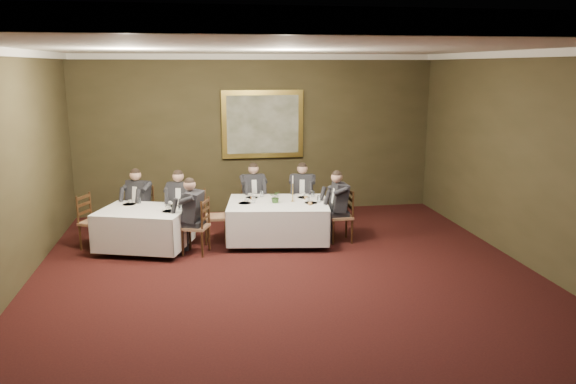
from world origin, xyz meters
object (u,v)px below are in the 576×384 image
object	(u,v)px
chair_main_endleft	(215,227)
chair_sec_backleft	(141,223)
diner_sec_backleft	(140,211)
candlestick	(293,192)
diner_sec_backright	(181,213)
chair_main_backright	(302,214)
table_main	(278,218)
diner_main_backright	(302,203)
chair_sec_backright	(181,224)
diner_main_endright	(340,215)
chair_sec_endleft	(95,233)
chair_main_backleft	(253,214)
chair_sec_endright	(197,238)
painting	(263,124)
diner_sec_endright	(195,225)
centerpiece	(276,196)
table_second	(144,226)
diner_main_backleft	(253,203)
chair_main_endright	(341,227)

from	to	relation	value
chair_main_endleft	chair_sec_backleft	xyz separation A→B (m)	(-1.41, 0.56, 0.00)
diner_sec_backleft	candlestick	distance (m)	2.98
diner_sec_backright	chair_main_backright	bearing A→B (deg)	-159.46
table_main	diner_main_backright	distance (m)	1.07
chair_main_endleft	chair_sec_backright	size ratio (longest dim) A/B	1.00
table_main	candlestick	xyz separation A→B (m)	(0.29, 0.03, 0.50)
diner_main_endright	chair_sec_endleft	size ratio (longest dim) A/B	1.35
chair_main_backleft	chair_main_endleft	world-z (taller)	same
table_main	chair_sec_backright	distance (m)	1.87
chair_sec_endright	painting	xyz separation A→B (m)	(1.52, 2.77, 1.70)
chair_main_backleft	diner_sec_backright	xyz separation A→B (m)	(-1.44, -0.56, 0.23)
diner_sec_endright	painting	world-z (taller)	painting
chair_main_endleft	chair_sec_backright	world-z (taller)	same
chair_main_endleft	centerpiece	size ratio (longest dim) A/B	4.04
candlestick	painting	world-z (taller)	painting
table_main	chair_sec_endleft	bearing A→B (deg)	177.37
table_second	diner_main_backleft	distance (m)	2.37
table_main	chair_sec_endright	world-z (taller)	chair_sec_endright
diner_main_endright	chair_sec_backleft	xyz separation A→B (m)	(-3.74, 0.89, -0.23)
table_main	diner_sec_endright	size ratio (longest dim) A/B	1.52
diner_main_backright	diner_sec_backleft	xyz separation A→B (m)	(-3.21, -0.16, 0.00)
diner_main_backright	chair_sec_endright	distance (m)	2.53
table_main	centerpiece	size ratio (longest dim) A/B	8.25
chair_sec_endright	painting	size ratio (longest dim) A/B	0.55
chair_main_endleft	diner_main_endright	world-z (taller)	diner_main_endright
chair_sec_backright	centerpiece	distance (m)	1.93
chair_sec_endright	centerpiece	size ratio (longest dim) A/B	4.04
chair_main_endleft	chair_sec_backleft	size ratio (longest dim) A/B	1.00
chair_sec_backleft	centerpiece	size ratio (longest dim) A/B	4.04
diner_main_endright	table_second	bearing A→B (deg)	88.66
diner_main_backright	diner_sec_backleft	distance (m)	3.22
diner_main_endright	diner_sec_endright	size ratio (longest dim) A/B	1.00
diner_main_backleft	chair_main_endright	size ratio (longest dim) A/B	1.35
table_second	diner_main_backleft	world-z (taller)	diner_main_backleft
candlestick	centerpiece	bearing A→B (deg)	-169.11
table_main	diner_sec_backright	size ratio (longest dim) A/B	1.52
diner_main_backright	candlestick	bearing A→B (deg)	81.41
diner_main_backright	centerpiece	xyz separation A→B (m)	(-0.67, -0.90, 0.38)
painting	chair_main_endright	bearing A→B (deg)	-64.82
chair_main_endleft	chair_sec_backright	xyz separation A→B (m)	(-0.63, 0.31, 0.00)
table_second	chair_sec_backleft	distance (m)	0.90
chair_sec_backleft	chair_main_endleft	bearing A→B (deg)	-173.10
diner_main_endright	chair_main_endright	bearing A→B (deg)	-90.00
centerpiece	chair_main_backleft	bearing A→B (deg)	106.96
centerpiece	painting	xyz separation A→B (m)	(0.04, 2.36, 1.09)
chair_main_backright	diner_sec_backleft	bearing A→B (deg)	16.65
diner_sec_backleft	painting	world-z (taller)	painting
chair_sec_backleft	chair_sec_endleft	distance (m)	0.96
chair_main_endleft	candlestick	bearing A→B (deg)	87.12
diner_main_endright	chair_sec_endleft	xyz separation A→B (m)	(-4.51, 0.32, -0.23)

